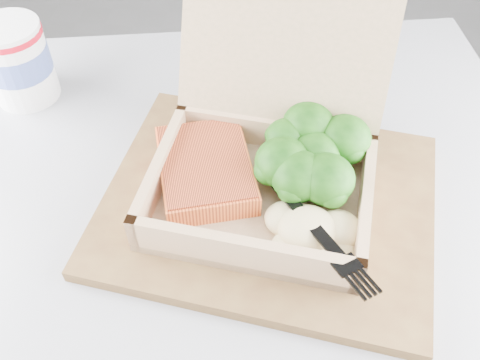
# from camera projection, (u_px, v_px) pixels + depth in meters

# --- Properties ---
(cafe_table) EXTENTS (0.86, 0.86, 0.71)m
(cafe_table) POSITION_uv_depth(u_px,v_px,m) (225.00, 326.00, 0.66)
(cafe_table) COLOR black
(cafe_table) RESTS_ON floor
(serving_tray) EXTENTS (0.36, 0.31, 0.01)m
(serving_tray) POSITION_uv_depth(u_px,v_px,m) (268.00, 203.00, 0.55)
(serving_tray) COLOR brown
(serving_tray) RESTS_ON cafe_table
(takeout_container) EXTENTS (0.24, 0.26, 0.19)m
(takeout_container) POSITION_uv_depth(u_px,v_px,m) (268.00, 144.00, 0.53)
(takeout_container) COLOR tan
(takeout_container) RESTS_ON serving_tray
(salmon_fillet) EXTENTS (0.12, 0.14, 0.02)m
(salmon_fillet) POSITION_uv_depth(u_px,v_px,m) (206.00, 170.00, 0.54)
(salmon_fillet) COLOR orange
(salmon_fillet) RESTS_ON takeout_container
(broccoli_pile) EXTENTS (0.12, 0.12, 0.04)m
(broccoli_pile) POSITION_uv_depth(u_px,v_px,m) (315.00, 159.00, 0.53)
(broccoli_pile) COLOR #2E781A
(broccoli_pile) RESTS_ON takeout_container
(mashed_potatoes) EXTENTS (0.09, 0.08, 0.03)m
(mashed_potatoes) POSITION_uv_depth(u_px,v_px,m) (307.00, 229.00, 0.49)
(mashed_potatoes) COLOR #D5C28A
(mashed_potatoes) RESTS_ON takeout_container
(plastic_fork) EXTENTS (0.10, 0.14, 0.01)m
(plastic_fork) POSITION_uv_depth(u_px,v_px,m) (294.00, 202.00, 0.49)
(plastic_fork) COLOR black
(plastic_fork) RESTS_ON mashed_potatoes
(paper_cup) EXTENTS (0.08, 0.08, 0.10)m
(paper_cup) POSITION_uv_depth(u_px,v_px,m) (17.00, 60.00, 0.63)
(paper_cup) COLOR white
(paper_cup) RESTS_ON cafe_table
(receipt) EXTENTS (0.09, 0.16, 0.00)m
(receipt) POSITION_uv_depth(u_px,v_px,m) (251.00, 88.00, 0.68)
(receipt) COLOR white
(receipt) RESTS_ON cafe_table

